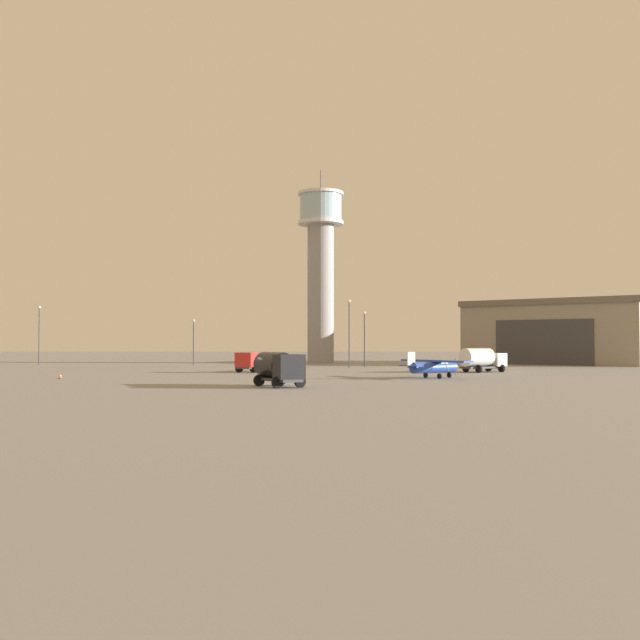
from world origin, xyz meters
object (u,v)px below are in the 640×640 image
at_px(car_orange, 496,363).
at_px(light_post_east, 194,337).
at_px(truck_fuel_tanker_white, 482,359).
at_px(light_post_north, 39,330).
at_px(light_post_west, 365,334).
at_px(truck_flatbed_red, 251,363).
at_px(airplane_blue, 433,366).
at_px(truck_fuel_tanker_black, 278,367).
at_px(control_tower, 321,261).
at_px(light_post_centre, 349,328).
at_px(traffic_cone_near_left, 60,376).

relative_size(car_orange, light_post_east, 0.62).
bearing_deg(truck_fuel_tanker_white, car_orange, 37.91).
xyz_separation_m(truck_fuel_tanker_white, light_post_east, (-40.79, 26.47, 2.87)).
bearing_deg(truck_fuel_tanker_white, light_post_north, 125.91).
distance_m(car_orange, light_post_west, 19.71).
bearing_deg(truck_fuel_tanker_white, light_post_west, 96.37).
height_order(truck_flatbed_red, car_orange, truck_flatbed_red).
bearing_deg(truck_flatbed_red, airplane_blue, 75.85).
relative_size(truck_fuel_tanker_white, truck_fuel_tanker_black, 1.05).
relative_size(control_tower, truck_fuel_tanker_white, 5.40).
distance_m(light_post_centre, traffic_cone_near_left, 44.43).
bearing_deg(truck_fuel_tanker_black, light_post_west, 138.22).
xyz_separation_m(control_tower, truck_fuel_tanker_black, (-4.26, -66.11, -16.54)).
distance_m(control_tower, light_post_east, 27.29).
distance_m(control_tower, light_post_centre, 25.69).
distance_m(light_post_west, traffic_cone_near_left, 47.62).
bearing_deg(control_tower, light_post_centre, -79.73).
height_order(truck_fuel_tanker_black, light_post_west, light_post_west).
relative_size(truck_fuel_tanker_white, light_post_north, 0.66).
xyz_separation_m(truck_fuel_tanker_black, light_post_west, (10.70, 46.18, 3.35)).
bearing_deg(airplane_blue, light_post_west, 64.30).
distance_m(truck_flatbed_red, light_post_north, 47.08).
bearing_deg(light_post_centre, light_post_east, 156.13).
height_order(airplane_blue, light_post_centre, light_post_centre).
xyz_separation_m(truck_fuel_tanker_white, light_post_north, (-66.55, 28.34, 4.06)).
bearing_deg(car_orange, traffic_cone_near_left, 123.55).
height_order(truck_fuel_tanker_white, light_post_north, light_post_north).
height_order(control_tower, light_post_north, control_tower).
height_order(car_orange, light_post_east, light_post_east).
xyz_separation_m(light_post_centre, traffic_cone_near_left, (-31.76, -30.56, -5.62)).
bearing_deg(truck_flatbed_red, light_post_north, -105.19).
height_order(truck_flatbed_red, light_post_centre, light_post_centre).
distance_m(light_post_west, light_post_north, 54.04).
height_order(light_post_west, light_post_centre, light_post_centre).
relative_size(car_orange, light_post_west, 0.55).
height_order(car_orange, light_post_west, light_post_west).
distance_m(truck_flatbed_red, car_orange, 36.83).
bearing_deg(airplane_blue, control_tower, 67.89).
bearing_deg(traffic_cone_near_left, light_post_centre, 43.89).
relative_size(light_post_west, light_post_east, 1.13).
bearing_deg(light_post_centre, truck_flatbed_red, -130.54).
distance_m(truck_fuel_tanker_white, traffic_cone_near_left, 50.08).
distance_m(truck_flatbed_red, light_post_east, 28.99).
bearing_deg(light_post_centre, light_post_north, 165.75).
distance_m(control_tower, truck_fuel_tanker_white, 45.76).
bearing_deg(truck_flatbed_red, light_post_west, 160.34).
xyz_separation_m(truck_fuel_tanker_black, light_post_east, (-16.52, 54.91, 2.84)).
height_order(airplane_blue, light_post_west, light_post_west).
distance_m(truck_flatbed_red, traffic_cone_near_left, 24.06).
distance_m(control_tower, truck_flatbed_red, 42.20).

